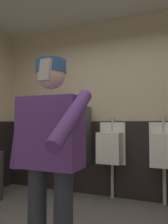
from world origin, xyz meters
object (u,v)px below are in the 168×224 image
(urinal_right, at_px, (164,149))
(urinal_middle, at_px, (111,147))
(urinal_left, at_px, (66,145))
(cell_phone, at_px, (45,70))
(person, at_px, (50,149))

(urinal_right, bearing_deg, urinal_middle, 180.00)
(urinal_left, bearing_deg, cell_phone, -65.50)
(urinal_right, relative_size, cell_phone, 11.27)
(urinal_right, xyz_separation_m, person, (-0.71, -1.82, 0.18))
(urinal_middle, height_order, urinal_right, same)
(cell_phone, bearing_deg, urinal_right, 85.78)
(urinal_middle, distance_m, urinal_right, 0.75)
(person, xyz_separation_m, cell_phone, (0.27, -0.50, 0.45))
(urinal_right, height_order, person, person)
(urinal_left, xyz_separation_m, urinal_right, (1.50, 0.00, 0.00))
(urinal_left, xyz_separation_m, cell_phone, (1.06, -2.32, 0.63))
(urinal_left, height_order, urinal_middle, same)
(urinal_middle, height_order, person, person)
(person, bearing_deg, urinal_right, 68.61)
(urinal_middle, distance_m, person, 1.83)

